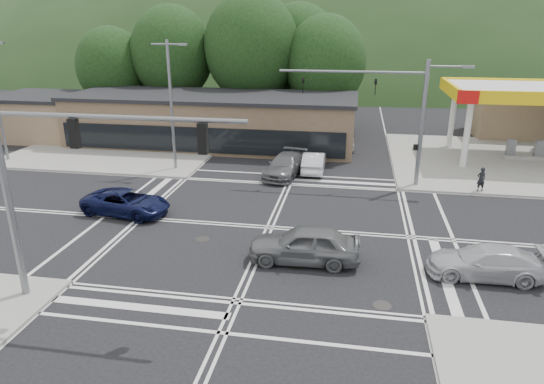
% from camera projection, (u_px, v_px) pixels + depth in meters
% --- Properties ---
extents(ground, '(120.00, 120.00, 0.00)m').
position_uv_depth(ground, '(270.00, 227.00, 25.26)').
color(ground, black).
rests_on(ground, ground).
extents(sidewalk_ne, '(16.00, 16.00, 0.15)m').
position_uv_depth(sidewalk_ne, '(499.00, 162.00, 36.74)').
color(sidewalk_ne, gray).
rests_on(sidewalk_ne, ground).
extents(sidewalk_nw, '(16.00, 16.00, 0.15)m').
position_uv_depth(sidewalk_nw, '(129.00, 145.00, 41.58)').
color(sidewalk_nw, gray).
rests_on(sidewalk_nw, ground).
extents(gas_station_canopy, '(12.32, 8.34, 5.75)m').
position_uv_depth(gas_station_canopy, '(534.00, 94.00, 35.67)').
color(gas_station_canopy, silver).
rests_on(gas_station_canopy, ground).
extents(convenience_store, '(10.00, 6.00, 3.80)m').
position_uv_depth(convenience_store, '(531.00, 116.00, 44.60)').
color(convenience_store, '#846B4F').
rests_on(convenience_store, ground).
extents(commercial_row, '(24.00, 8.00, 4.00)m').
position_uv_depth(commercial_row, '(213.00, 121.00, 41.66)').
color(commercial_row, brown).
rests_on(commercial_row, ground).
extents(commercial_nw, '(8.00, 7.00, 3.60)m').
position_uv_depth(commercial_nw, '(44.00, 118.00, 44.32)').
color(commercial_nw, '#846B4F').
rests_on(commercial_nw, ground).
extents(hill_north, '(252.00, 126.00, 140.00)m').
position_uv_depth(hill_north, '(340.00, 68.00, 108.82)').
color(hill_north, '#213919').
rests_on(hill_north, ground).
extents(tree_n_a, '(8.00, 8.00, 11.75)m').
position_uv_depth(tree_n_a, '(172.00, 53.00, 47.41)').
color(tree_n_a, '#382619').
rests_on(tree_n_a, ground).
extents(tree_n_b, '(9.00, 9.00, 12.98)m').
position_uv_depth(tree_n_b, '(252.00, 47.00, 45.90)').
color(tree_n_b, '#382619').
rests_on(tree_n_b, ground).
extents(tree_n_c, '(7.60, 7.60, 10.87)m').
position_uv_depth(tree_n_c, '(325.00, 62.00, 45.21)').
color(tree_n_c, '#382619').
rests_on(tree_n_c, ground).
extents(tree_n_d, '(6.80, 6.80, 9.76)m').
position_uv_depth(tree_n_d, '(112.00, 67.00, 47.89)').
color(tree_n_d, '#382619').
rests_on(tree_n_d, ground).
extents(tree_n_e, '(8.40, 8.40, 11.98)m').
position_uv_depth(tree_n_e, '(299.00, 52.00, 49.19)').
color(tree_n_e, '#382619').
rests_on(tree_n_e, ground).
extents(streetlight_nw, '(2.50, 0.25, 9.00)m').
position_uv_depth(streetlight_nw, '(172.00, 100.00, 33.29)').
color(streetlight_nw, slate).
rests_on(streetlight_nw, ground).
extents(signal_mast_ne, '(11.65, 0.30, 8.00)m').
position_uv_depth(signal_mast_ne, '(403.00, 108.00, 30.05)').
color(signal_mast_ne, slate).
rests_on(signal_mast_ne, ground).
extents(signal_mast_sw, '(9.14, 0.28, 8.00)m').
position_uv_depth(signal_mast_sw, '(49.00, 174.00, 16.96)').
color(signal_mast_sw, slate).
rests_on(signal_mast_sw, ground).
extents(car_blue_west, '(5.17, 2.93, 1.36)m').
position_uv_depth(car_blue_west, '(126.00, 202.00, 26.81)').
color(car_blue_west, '#0B1034').
rests_on(car_blue_west, ground).
extents(car_grey_center, '(4.99, 2.14, 1.68)m').
position_uv_depth(car_grey_center, '(304.00, 244.00, 21.43)').
color(car_grey_center, slate).
rests_on(car_grey_center, ground).
extents(car_silver_east, '(4.73, 1.94, 1.37)m').
position_uv_depth(car_silver_east, '(485.00, 262.00, 20.18)').
color(car_silver_east, '#B6B7BE').
rests_on(car_silver_east, ground).
extents(car_queue_a, '(1.55, 4.28, 1.40)m').
position_uv_depth(car_queue_a, '(314.00, 162.00, 34.43)').
color(car_queue_a, silver).
rests_on(car_queue_a, ground).
extents(car_queue_b, '(1.70, 3.95, 1.33)m').
position_uv_depth(car_queue_b, '(345.00, 141.00, 40.36)').
color(car_queue_b, '#B7B7B3').
rests_on(car_queue_b, ground).
extents(car_northbound, '(2.90, 5.35, 1.47)m').
position_uv_depth(car_northbound, '(285.00, 165.00, 33.45)').
color(car_northbound, '#57585B').
rests_on(car_northbound, ground).
extents(pedestrian, '(0.64, 0.52, 1.52)m').
position_uv_depth(pedestrian, '(481.00, 179.00, 29.98)').
color(pedestrian, black).
rests_on(pedestrian, sidewalk_ne).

